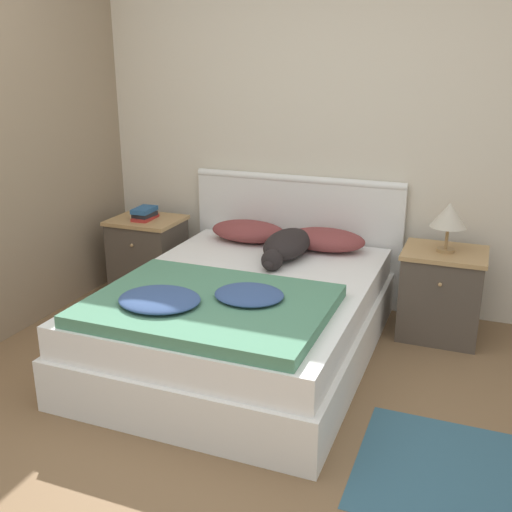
{
  "coord_description": "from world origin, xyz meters",
  "views": [
    {
      "loc": [
        1.24,
        -2.03,
        1.74
      ],
      "look_at": [
        -0.05,
        1.24,
        0.57
      ],
      "focal_mm": 42.0,
      "sensor_mm": 36.0,
      "label": 1
    }
  ],
  "objects_px": {
    "nightstand_left": "(148,255)",
    "pillow_right": "(325,240)",
    "bed": "(244,318)",
    "pillow_left": "(248,231)",
    "table_lamp": "(449,216)",
    "nightstand_right": "(441,294)",
    "book_stack": "(145,214)",
    "dog": "(286,245)"
  },
  "relations": [
    {
      "from": "nightstand_left",
      "to": "book_stack",
      "type": "bearing_deg",
      "value": -82.34
    },
    {
      "from": "dog",
      "to": "table_lamp",
      "type": "relative_size",
      "value": 2.4
    },
    {
      "from": "table_lamp",
      "to": "pillow_right",
      "type": "bearing_deg",
      "value": 173.19
    },
    {
      "from": "pillow_right",
      "to": "table_lamp",
      "type": "xyz_separation_m",
      "value": [
        0.8,
        -0.1,
        0.27
      ]
    },
    {
      "from": "pillow_left",
      "to": "book_stack",
      "type": "height_order",
      "value": "book_stack"
    },
    {
      "from": "nightstand_left",
      "to": "pillow_right",
      "type": "distance_m",
      "value": 1.4
    },
    {
      "from": "nightstand_right",
      "to": "table_lamp",
      "type": "xyz_separation_m",
      "value": [
        0.0,
        -0.01,
        0.52
      ]
    },
    {
      "from": "nightstand_left",
      "to": "book_stack",
      "type": "xyz_separation_m",
      "value": [
        0.0,
        -0.02,
        0.33
      ]
    },
    {
      "from": "pillow_left",
      "to": "book_stack",
      "type": "relative_size",
      "value": 2.43
    },
    {
      "from": "nightstand_left",
      "to": "book_stack",
      "type": "height_order",
      "value": "book_stack"
    },
    {
      "from": "pillow_left",
      "to": "table_lamp",
      "type": "bearing_deg",
      "value": -3.98
    },
    {
      "from": "bed",
      "to": "dog",
      "type": "distance_m",
      "value": 0.63
    },
    {
      "from": "bed",
      "to": "pillow_left",
      "type": "distance_m",
      "value": 0.89
    },
    {
      "from": "nightstand_left",
      "to": "table_lamp",
      "type": "height_order",
      "value": "table_lamp"
    },
    {
      "from": "book_stack",
      "to": "table_lamp",
      "type": "xyz_separation_m",
      "value": [
        2.17,
        0.01,
        0.18
      ]
    },
    {
      "from": "bed",
      "to": "book_stack",
      "type": "height_order",
      "value": "book_stack"
    },
    {
      "from": "nightstand_right",
      "to": "pillow_right",
      "type": "bearing_deg",
      "value": 174.09
    },
    {
      "from": "nightstand_left",
      "to": "table_lamp",
      "type": "bearing_deg",
      "value": -0.34
    },
    {
      "from": "pillow_left",
      "to": "table_lamp",
      "type": "relative_size",
      "value": 1.77
    },
    {
      "from": "nightstand_left",
      "to": "pillow_left",
      "type": "xyz_separation_m",
      "value": [
        0.8,
        0.08,
        0.25
      ]
    },
    {
      "from": "bed",
      "to": "table_lamp",
      "type": "distance_m",
      "value": 1.41
    },
    {
      "from": "bed",
      "to": "pillow_left",
      "type": "bearing_deg",
      "value": 110.26
    },
    {
      "from": "nightstand_right",
      "to": "pillow_left",
      "type": "distance_m",
      "value": 1.4
    },
    {
      "from": "nightstand_right",
      "to": "pillow_left",
      "type": "relative_size",
      "value": 1.05
    },
    {
      "from": "bed",
      "to": "book_stack",
      "type": "distance_m",
      "value": 1.34
    },
    {
      "from": "dog",
      "to": "book_stack",
      "type": "bearing_deg",
      "value": 172.92
    },
    {
      "from": "bed",
      "to": "dog",
      "type": "bearing_deg",
      "value": 80.58
    },
    {
      "from": "pillow_right",
      "to": "table_lamp",
      "type": "relative_size",
      "value": 1.77
    },
    {
      "from": "table_lamp",
      "to": "book_stack",
      "type": "bearing_deg",
      "value": -179.81
    },
    {
      "from": "pillow_right",
      "to": "dog",
      "type": "height_order",
      "value": "dog"
    },
    {
      "from": "dog",
      "to": "table_lamp",
      "type": "bearing_deg",
      "value": 8.69
    },
    {
      "from": "bed",
      "to": "dog",
      "type": "relative_size",
      "value": 2.63
    },
    {
      "from": "bed",
      "to": "nightstand_left",
      "type": "relative_size",
      "value": 3.4
    },
    {
      "from": "nightstand_right",
      "to": "table_lamp",
      "type": "relative_size",
      "value": 1.86
    },
    {
      "from": "pillow_right",
      "to": "book_stack",
      "type": "relative_size",
      "value": 2.43
    },
    {
      "from": "nightstand_left",
      "to": "pillow_right",
      "type": "height_order",
      "value": "pillow_right"
    },
    {
      "from": "pillow_right",
      "to": "book_stack",
      "type": "bearing_deg",
      "value": -175.71
    },
    {
      "from": "bed",
      "to": "nightstand_right",
      "type": "relative_size",
      "value": 3.4
    },
    {
      "from": "pillow_left",
      "to": "table_lamp",
      "type": "xyz_separation_m",
      "value": [
        1.38,
        -0.1,
        0.27
      ]
    },
    {
      "from": "bed",
      "to": "pillow_left",
      "type": "height_order",
      "value": "pillow_left"
    },
    {
      "from": "dog",
      "to": "book_stack",
      "type": "relative_size",
      "value": 3.31
    },
    {
      "from": "bed",
      "to": "nightstand_right",
      "type": "distance_m",
      "value": 1.29
    }
  ]
}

